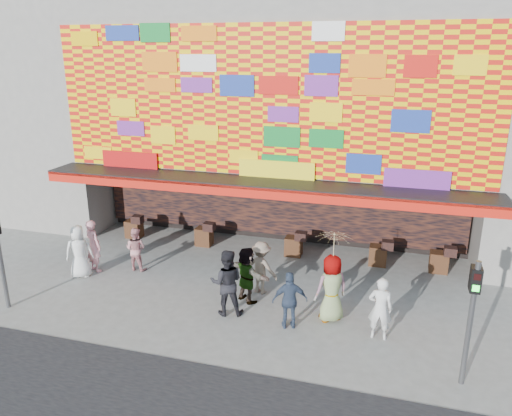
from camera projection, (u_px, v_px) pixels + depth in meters
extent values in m
plane|color=slate|center=(225.00, 312.00, 14.32)|extent=(90.00, 90.00, 0.00)
cube|color=gray|center=(291.00, 67.00, 19.64)|extent=(15.00, 8.00, 7.00)
cube|color=black|center=(293.00, 184.00, 22.08)|extent=(15.00, 6.00, 3.00)
cube|color=gray|center=(98.00, 195.00, 20.38)|extent=(0.40, 2.00, 3.00)
cube|color=gray|center=(483.00, 230.00, 16.48)|extent=(0.40, 2.00, 3.00)
cube|color=black|center=(258.00, 182.00, 16.51)|extent=(15.20, 1.60, 0.12)
cube|color=red|center=(251.00, 193.00, 15.84)|extent=(15.20, 0.04, 0.35)
cube|color=#F2C000|center=(263.00, 102.00, 16.24)|extent=(14.80, 0.08, 4.90)
cube|color=black|center=(276.00, 203.00, 19.19)|extent=(14.00, 0.25, 2.50)
cube|color=gray|center=(18.00, 76.00, 23.27)|extent=(11.00, 8.00, 12.00)
cylinder|color=#59595B|center=(1.00, 260.00, 14.15)|extent=(0.12, 0.12, 3.00)
cylinder|color=#59595B|center=(470.00, 325.00, 10.83)|extent=(0.12, 0.12, 3.00)
cube|color=black|center=(476.00, 281.00, 10.51)|extent=(0.22, 0.18, 0.55)
cube|color=black|center=(478.00, 277.00, 10.39)|extent=(0.14, 0.02, 0.14)
cube|color=#19E533|center=(476.00, 288.00, 10.47)|extent=(0.14, 0.02, 0.14)
imported|color=silver|center=(79.00, 251.00, 16.29)|extent=(1.04, 0.93, 1.78)
imported|color=pink|center=(93.00, 246.00, 16.73)|extent=(0.78, 0.66, 1.81)
imported|color=black|center=(227.00, 282.00, 13.97)|extent=(1.10, 0.95, 1.94)
imported|color=#7B6A59|center=(261.00, 268.00, 15.24)|extent=(1.21, 0.90, 1.67)
imported|color=#334159|center=(290.00, 300.00, 13.30)|extent=(1.03, 0.69, 1.62)
imported|color=gray|center=(247.00, 275.00, 14.71)|extent=(1.59, 1.31, 1.71)
imported|color=gray|center=(331.00, 288.00, 13.64)|extent=(1.12, 1.04, 1.92)
imported|color=silver|center=(380.00, 308.00, 12.80)|extent=(0.63, 0.42, 1.71)
imported|color=#CA8286|center=(136.00, 249.00, 16.87)|extent=(0.75, 0.60, 1.50)
imported|color=beige|center=(334.00, 248.00, 13.28)|extent=(1.11, 1.13, 0.90)
cylinder|color=#4C3326|center=(332.00, 279.00, 13.55)|extent=(0.02, 0.02, 1.00)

